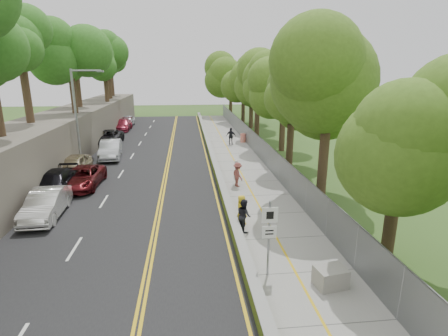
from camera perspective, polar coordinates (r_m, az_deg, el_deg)
ground at (r=16.97m, az=1.24°, el=-11.90°), size 140.00×140.00×0.00m
road at (r=31.12m, az=-12.27°, el=0.68°), size 11.20×66.00×0.04m
sidewalk at (r=31.26m, az=2.37°, el=1.10°), size 4.20×66.00×0.05m
jersey_barrier at (r=30.94m, az=-1.85°, el=1.48°), size 0.42×66.00×0.60m
rock_embankment at (r=32.60m, az=-26.80°, el=3.60°), size 5.00×66.00×4.00m
chainlink_fence at (r=31.40m, az=6.18°, el=2.92°), size 0.04×66.00×2.00m
trees_embankment at (r=32.01m, az=-27.86°, el=18.67°), size 6.40×66.00×13.00m
trees_fenceside at (r=31.25m, az=10.85°, el=13.79°), size 7.00×66.00×14.00m
streetlight at (r=30.32m, az=-22.63°, el=8.36°), size 2.52×0.22×8.00m
signpost at (r=13.61m, az=7.39°, el=-10.08°), size 0.62×0.09×3.10m
construction_barrel at (r=39.47m, az=3.11°, el=4.92°), size 0.61×0.61×1.00m
concrete_block at (r=14.17m, az=16.99°, el=-16.67°), size 1.25×1.02×0.74m
car_1 at (r=21.52m, az=-27.06°, el=-5.28°), size 1.79×4.65×1.51m
car_2 at (r=26.03m, az=-22.10°, el=-1.42°), size 2.44×5.05×1.39m
car_3 at (r=24.92m, az=-26.14°, el=-2.41°), size 2.26×5.38×1.55m
car_4 at (r=28.71m, az=-23.43°, el=0.24°), size 2.03×4.91×1.66m
car_5 at (r=33.80m, az=-18.03°, el=2.92°), size 2.26×5.18×1.65m
car_6 at (r=40.28m, az=-18.48°, el=4.74°), size 2.89×5.69×1.54m
car_7 at (r=49.42m, az=-16.25°, el=6.77°), size 2.18×5.22×1.51m
car_8 at (r=53.22m, az=-15.55°, el=7.43°), size 2.07×4.63×1.55m
painter_0 at (r=18.34m, az=2.86°, el=-6.82°), size 0.74×0.90×1.59m
painter_1 at (r=24.62m, az=2.09°, el=-0.69°), size 0.57×0.73×1.77m
painter_2 at (r=17.58m, az=3.28°, el=-7.70°), size 0.84×0.96×1.67m
painter_3 at (r=24.17m, az=2.25°, el=-1.08°), size 0.99×1.26×1.71m
person_far at (r=38.09m, az=1.15°, el=5.20°), size 1.17×0.80×1.85m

